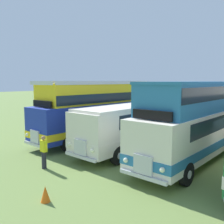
# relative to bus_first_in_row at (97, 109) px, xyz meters

# --- Properties ---
(bus_first_in_row) EXTENTS (2.89, 10.84, 4.52)m
(bus_first_in_row) POSITION_rel_bus_first_in_row_xyz_m (0.00, 0.00, 0.00)
(bus_first_in_row) COLOR #1E339E
(bus_first_in_row) RESTS_ON ground
(bus_second_in_row) EXTENTS (2.82, 10.38, 2.99)m
(bus_second_in_row) POSITION_rel_bus_first_in_row_xyz_m (3.98, -0.22, -0.61)
(bus_second_in_row) COLOR silver
(bus_second_in_row) RESTS_ON ground
(bus_third_in_row) EXTENTS (2.83, 10.96, 4.49)m
(bus_third_in_row) POSITION_rel_bus_first_in_row_xyz_m (7.97, -0.08, 0.11)
(bus_third_in_row) COLOR silver
(bus_third_in_row) RESTS_ON ground
(cone_near_end) EXTENTS (0.36, 0.36, 0.62)m
(cone_near_end) POSITION_rel_bus_first_in_row_xyz_m (5.55, -8.79, -2.05)
(cone_near_end) COLOR orange
(cone_near_end) RESTS_ON ground
(marshal_person) EXTENTS (0.36, 0.24, 1.73)m
(marshal_person) POSITION_rel_bus_first_in_row_xyz_m (2.46, -6.67, -1.47)
(marshal_person) COLOR #23232D
(marshal_person) RESTS_ON ground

